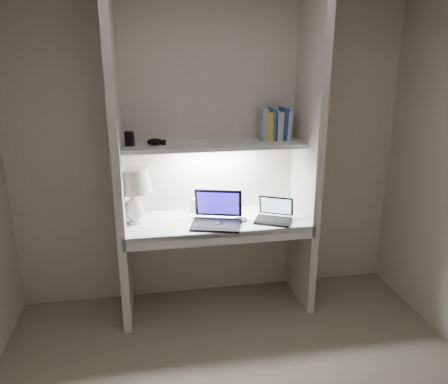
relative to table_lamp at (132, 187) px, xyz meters
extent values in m
cube|color=beige|center=(0.64, 0.24, 0.18)|extent=(3.20, 0.01, 2.50)
cube|color=beige|center=(-0.09, -0.04, 0.18)|extent=(0.06, 0.55, 2.50)
cube|color=beige|center=(1.37, -0.04, 0.18)|extent=(0.06, 0.55, 2.50)
cube|color=white|center=(0.64, -0.04, -0.32)|extent=(1.40, 0.55, 0.04)
cube|color=silver|center=(0.64, -0.30, -0.35)|extent=(1.46, 0.03, 0.10)
cube|color=silver|center=(0.64, 0.06, 0.28)|extent=(1.40, 0.36, 0.03)
cube|color=white|center=(0.64, 0.06, 0.26)|extent=(0.60, 0.04, 0.02)
cylinder|color=white|center=(0.00, 0.00, -0.29)|extent=(0.11, 0.11, 0.02)
ellipsoid|color=white|center=(0.00, 0.00, -0.19)|extent=(0.15, 0.15, 0.19)
cylinder|color=white|center=(0.00, 0.00, -0.08)|extent=(0.02, 0.02, 0.08)
sphere|color=#FFD899|center=(0.00, 0.00, 0.00)|extent=(0.04, 0.04, 0.04)
cube|color=black|center=(0.61, -0.18, -0.29)|extent=(0.43, 0.35, 0.02)
cube|color=black|center=(0.61, -0.18, -0.28)|extent=(0.35, 0.26, 0.00)
cube|color=black|center=(0.66, -0.03, -0.16)|extent=(0.38, 0.17, 0.23)
cube|color=#2617CA|center=(0.65, -0.03, -0.16)|extent=(0.33, 0.14, 0.19)
cube|color=black|center=(1.07, -0.17, -0.29)|extent=(0.33, 0.29, 0.02)
cube|color=black|center=(1.07, -0.17, -0.28)|extent=(0.27, 0.22, 0.00)
cube|color=black|center=(1.12, -0.07, -0.20)|extent=(0.27, 0.17, 0.16)
cube|color=#C9E3F7|center=(1.12, -0.07, -0.20)|extent=(0.23, 0.14, 0.13)
cube|color=silver|center=(0.51, 0.15, -0.23)|extent=(0.10, 0.09, 0.12)
ellipsoid|color=black|center=(0.63, -0.17, -0.28)|extent=(0.10, 0.07, 0.03)
torus|color=black|center=(0.82, -0.09, -0.29)|extent=(0.12, 0.12, 0.01)
cube|color=yellow|center=(0.29, -0.11, -0.29)|extent=(0.08, 0.08, 0.00)
cube|color=silver|center=(1.24, 0.13, 0.41)|extent=(0.04, 0.17, 0.23)
cube|color=navy|center=(1.21, 0.13, 0.43)|extent=(0.05, 0.17, 0.25)
cube|color=beige|center=(1.17, 0.13, 0.41)|extent=(0.05, 0.17, 0.22)
cube|color=#255AA1|center=(1.12, 0.13, 0.43)|extent=(0.03, 0.17, 0.25)
cube|color=yellow|center=(1.09, 0.13, 0.41)|extent=(0.04, 0.17, 0.22)
cube|color=#999A9E|center=(1.05, 0.13, 0.43)|extent=(0.05, 0.17, 0.25)
cube|color=black|center=(0.00, 0.07, 0.35)|extent=(0.07, 0.06, 0.11)
ellipsoid|color=black|center=(0.19, 0.07, 0.33)|extent=(0.12, 0.09, 0.05)
camera|label=1|loc=(0.13, -3.24, 0.96)|focal=35.00mm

